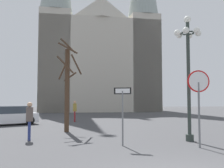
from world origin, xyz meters
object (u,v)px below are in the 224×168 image
(stop_sign, at_px, (199,92))
(one_way_arrow_sign, at_px, (123,108))
(bare_tree, at_px, (67,86))
(pedestrian_standing, at_px, (30,117))
(street_lamp, at_px, (188,61))
(parked_car_near_white, at_px, (9,116))
(cathedral, at_px, (99,50))
(pedestrian_walking, at_px, (75,109))

(stop_sign, relative_size, one_way_arrow_sign, 1.28)
(stop_sign, relative_size, bare_tree, 0.56)
(bare_tree, xyz_separation_m, pedestrian_standing, (-1.43, -2.92, -1.63))
(street_lamp, bearing_deg, stop_sign, -97.64)
(one_way_arrow_sign, bearing_deg, stop_sign, -11.92)
(one_way_arrow_sign, relative_size, street_lamp, 0.41)
(street_lamp, relative_size, pedestrian_standing, 3.28)
(parked_car_near_white, bearing_deg, pedestrian_standing, -65.33)
(cathedral, relative_size, one_way_arrow_sign, 14.08)
(bare_tree, bearing_deg, pedestrian_walking, 90.34)
(pedestrian_walking, bearing_deg, street_lamp, -60.04)
(bare_tree, distance_m, pedestrian_standing, 3.64)
(stop_sign, xyz_separation_m, bare_tree, (-5.74, 5.23, 0.52))
(cathedral, bearing_deg, bare_tree, -95.13)
(one_way_arrow_sign, distance_m, pedestrian_standing, 4.54)
(pedestrian_standing, bearing_deg, stop_sign, -17.89)
(pedestrian_walking, xyz_separation_m, pedestrian_standing, (-1.39, -9.61, -0.01))
(stop_sign, xyz_separation_m, pedestrian_standing, (-7.17, 2.31, -1.11))
(stop_sign, bearing_deg, bare_tree, 137.65)
(stop_sign, distance_m, bare_tree, 7.78)
(street_lamp, bearing_deg, pedestrian_walking, 119.96)
(stop_sign, bearing_deg, street_lamp, 82.36)
(pedestrian_walking, bearing_deg, one_way_arrow_sign, -76.10)
(bare_tree, distance_m, parked_car_near_white, 6.79)
(parked_car_near_white, bearing_deg, cathedral, 72.24)
(cathedral, bearing_deg, pedestrian_walking, -96.94)
(cathedral, xyz_separation_m, stop_sign, (3.34, -32.00, -8.14))
(one_way_arrow_sign, height_order, parked_car_near_white, one_way_arrow_sign)
(street_lamp, height_order, pedestrian_standing, street_lamp)
(stop_sign, distance_m, one_way_arrow_sign, 3.11)
(cathedral, bearing_deg, pedestrian_standing, -97.35)
(street_lamp, height_order, pedestrian_walking, street_lamp)
(street_lamp, relative_size, parked_car_near_white, 1.31)
(stop_sign, distance_m, street_lamp, 2.17)
(stop_sign, relative_size, street_lamp, 0.53)
(bare_tree, relative_size, pedestrian_walking, 3.05)
(bare_tree, bearing_deg, street_lamp, -31.82)
(pedestrian_standing, bearing_deg, pedestrian_walking, 81.78)
(cathedral, xyz_separation_m, pedestrian_walking, (-2.44, -20.07, -9.24))
(stop_sign, bearing_deg, one_way_arrow_sign, 168.08)
(street_lamp, distance_m, pedestrian_walking, 12.27)
(cathedral, relative_size, parked_car_near_white, 7.60)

